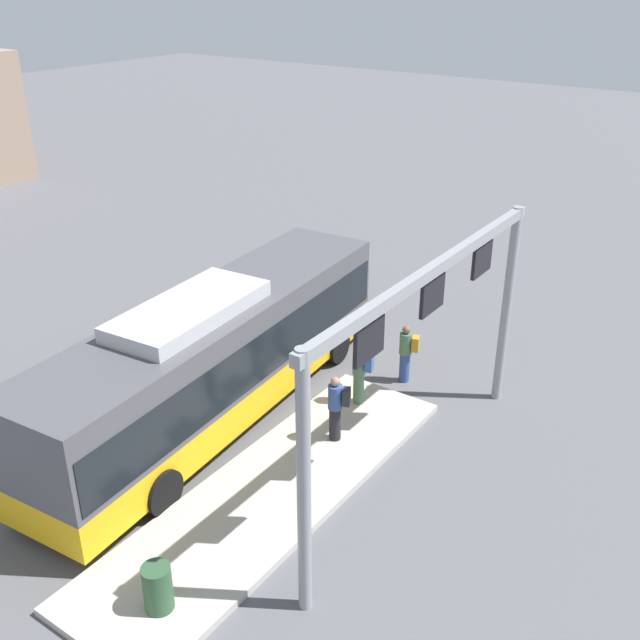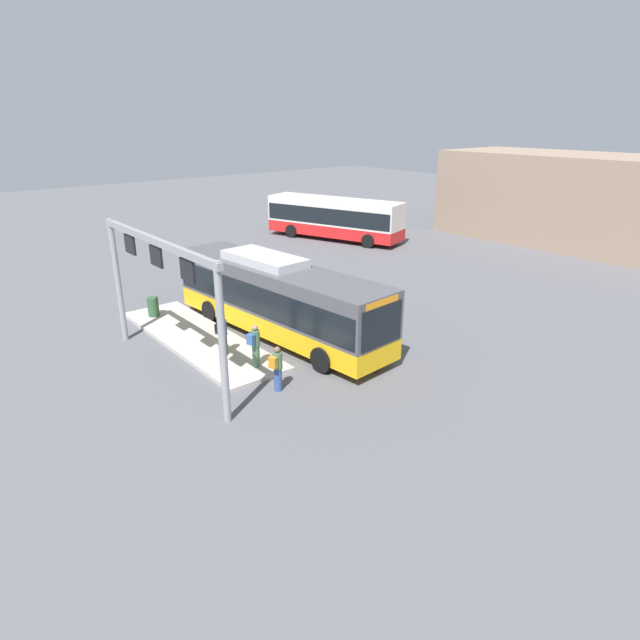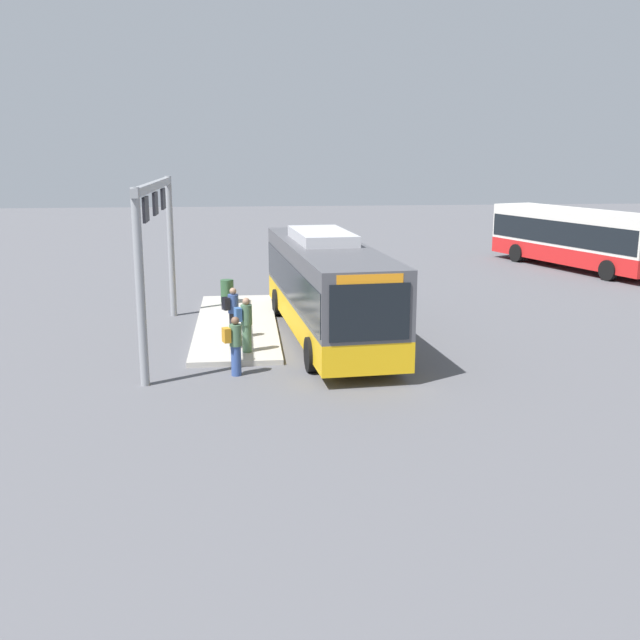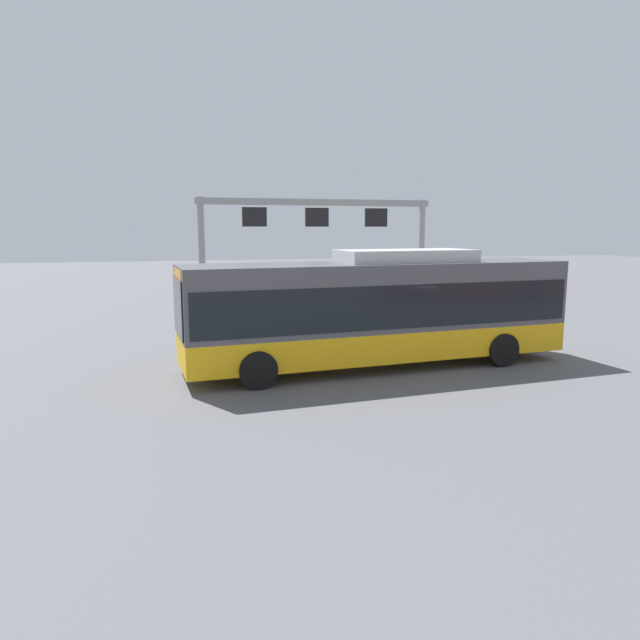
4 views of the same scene
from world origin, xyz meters
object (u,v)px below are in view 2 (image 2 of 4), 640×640
person_boarding (277,368)px  bus_background_left (334,216)px  trash_bin (153,307)px  bus_main (278,296)px  person_waiting_near (255,345)px  person_waiting_mid (223,334)px

person_boarding → bus_background_left: bearing=25.0°
person_boarding → trash_bin: 9.56m
person_boarding → trash_bin: (-9.55, -0.39, -0.28)m
bus_background_left → bus_main: bearing=-66.2°
person_waiting_near → bus_main: bearing=23.2°
bus_main → bus_background_left: size_ratio=1.06×
person_waiting_near → trash_bin: person_waiting_near is taller
bus_background_left → person_waiting_near: (15.56, -17.37, -0.73)m
person_boarding → person_waiting_near: (-1.86, 0.31, 0.16)m
person_waiting_mid → bus_main: bearing=-15.4°
person_boarding → person_waiting_near: 1.89m
bus_background_left → person_boarding: bearing=-63.7°
bus_background_left → person_waiting_mid: bearing=-70.3°
person_waiting_near → trash_bin: (-7.69, -0.70, -0.44)m
bus_background_left → person_waiting_near: bus_background_left is taller
bus_main → person_boarding: bus_main is taller
person_waiting_near → person_waiting_mid: same height
bus_background_left → trash_bin: size_ratio=12.24×
bus_main → person_boarding: (4.17, -3.01, -0.92)m
trash_bin → person_waiting_mid: bearing=2.8°
bus_main → bus_background_left: 19.75m
person_waiting_mid → trash_bin: person_waiting_mid is taller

